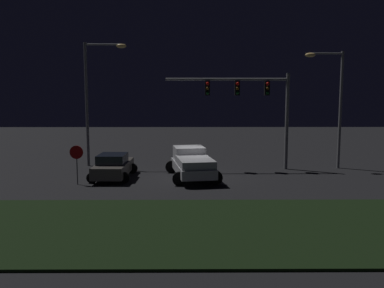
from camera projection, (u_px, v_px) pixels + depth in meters
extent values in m
plane|color=black|center=(195.00, 176.00, 25.10)|extent=(80.00, 80.00, 0.00)
cube|color=black|center=(199.00, 227.00, 15.25)|extent=(26.64, 7.68, 0.10)
cube|color=#B7B7BC|center=(192.00, 167.00, 24.44)|extent=(2.82, 5.65, 0.55)
cube|color=#B7B7BC|center=(189.00, 153.00, 25.52)|extent=(2.12, 2.17, 0.85)
cube|color=black|center=(189.00, 151.00, 25.50)|extent=(1.98, 1.78, 0.51)
cube|color=#B7B7BC|center=(195.00, 162.00, 23.32)|extent=(2.37, 3.29, 0.45)
cylinder|color=black|center=(172.00, 167.00, 26.21)|extent=(0.80, 0.22, 0.80)
cylinder|color=black|center=(203.00, 166.00, 26.54)|extent=(0.80, 0.22, 0.80)
cylinder|color=black|center=(180.00, 179.00, 22.40)|extent=(0.80, 0.22, 0.80)
cylinder|color=black|center=(216.00, 178.00, 22.73)|extent=(0.80, 0.22, 0.80)
cube|color=#514C47|center=(113.00, 168.00, 24.53)|extent=(1.89, 4.44, 0.70)
cube|color=black|center=(112.00, 159.00, 24.21)|extent=(1.64, 2.03, 0.55)
cylinder|color=black|center=(104.00, 168.00, 26.06)|extent=(0.64, 0.22, 0.64)
cylinder|color=black|center=(133.00, 168.00, 26.04)|extent=(0.64, 0.22, 0.64)
cylinder|color=black|center=(92.00, 178.00, 23.09)|extent=(0.64, 0.22, 0.64)
cylinder|color=black|center=(124.00, 178.00, 23.07)|extent=(0.64, 0.22, 0.64)
cylinder|color=slate|center=(287.00, 122.00, 27.26)|extent=(0.24, 0.24, 6.50)
cylinder|color=slate|center=(227.00, 79.00, 26.90)|extent=(8.20, 0.18, 0.18)
cube|color=black|center=(267.00, 88.00, 26.98)|extent=(0.32, 0.44, 0.95)
sphere|color=red|center=(268.00, 84.00, 26.72)|extent=(0.22, 0.22, 0.22)
sphere|color=#59380A|center=(268.00, 88.00, 26.76)|extent=(0.22, 0.22, 0.22)
sphere|color=#0C4719|center=(268.00, 93.00, 26.79)|extent=(0.22, 0.22, 0.22)
cube|color=black|center=(237.00, 88.00, 26.97)|extent=(0.32, 0.44, 0.95)
sphere|color=red|center=(238.00, 84.00, 26.71)|extent=(0.22, 0.22, 0.22)
sphere|color=#59380A|center=(238.00, 88.00, 26.74)|extent=(0.22, 0.22, 0.22)
sphere|color=#0C4719|center=(238.00, 93.00, 26.78)|extent=(0.22, 0.22, 0.22)
cube|color=black|center=(207.00, 88.00, 26.96)|extent=(0.32, 0.44, 0.95)
sphere|color=red|center=(208.00, 84.00, 26.69)|extent=(0.22, 0.22, 0.22)
sphere|color=#59380A|center=(208.00, 88.00, 26.73)|extent=(0.22, 0.22, 0.22)
sphere|color=#0C4719|center=(208.00, 93.00, 26.77)|extent=(0.22, 0.22, 0.22)
cylinder|color=slate|center=(87.00, 105.00, 28.42)|extent=(0.20, 0.20, 8.70)
cylinder|color=slate|center=(103.00, 44.00, 27.93)|extent=(2.52, 0.12, 0.12)
ellipsoid|color=#F9CC72|center=(121.00, 46.00, 27.95)|extent=(0.70, 0.44, 0.30)
cylinder|color=slate|center=(340.00, 111.00, 27.53)|extent=(0.20, 0.20, 7.99)
cylinder|color=slate|center=(327.00, 53.00, 27.07)|extent=(2.20, 0.12, 0.12)
ellipsoid|color=#F9CC72|center=(310.00, 55.00, 27.08)|extent=(0.70, 0.44, 0.30)
cylinder|color=slate|center=(77.00, 165.00, 22.67)|extent=(0.07, 0.07, 2.20)
cylinder|color=#B20C0F|center=(76.00, 152.00, 22.55)|extent=(0.76, 0.03, 0.76)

